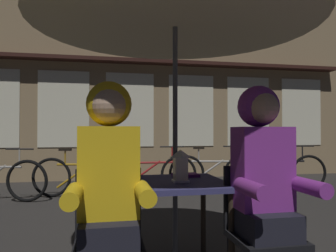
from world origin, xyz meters
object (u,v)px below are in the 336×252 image
object	(u,v)px
chair_left	(109,236)
bicycle_third	(150,174)
person_left_hooded	(109,176)
bicycle_second	(82,176)
chair_right	(260,226)
book	(186,175)
cafe_table	(175,195)
lantern	(180,165)
bicycle_fifth	(282,172)
person_right_hooded	(264,172)
patio_umbrella	(175,2)
bicycle_fourth	(214,172)

from	to	relation	value
chair_left	bicycle_third	xyz separation A→B (m)	(0.76, 3.72, -0.14)
person_left_hooded	bicycle_second	distance (m)	3.74
chair_right	book	bearing A→B (deg)	122.34
cafe_table	lantern	distance (m)	0.23
person_left_hooded	bicycle_fifth	distance (m)	4.85
bicycle_fifth	person_right_hooded	bearing A→B (deg)	-122.19
cafe_table	chair_right	bearing A→B (deg)	-37.55
lantern	book	world-z (taller)	lantern
person_left_hooded	book	size ratio (longest dim) A/B	7.00
chair_right	chair_left	bearing A→B (deg)	180.00
patio_umbrella	chair_left	xyz separation A→B (m)	(-0.48, -0.37, -1.57)
bicycle_fourth	bicycle_fifth	xyz separation A→B (m)	(1.27, -0.19, 0.00)
cafe_table	bicycle_fourth	xyz separation A→B (m)	(1.47, 3.35, -0.29)
chair_left	person_left_hooded	xyz separation A→B (m)	(-0.00, -0.06, 0.36)
person_right_hooded	book	size ratio (longest dim) A/B	7.00
person_left_hooded	bicycle_fifth	size ratio (longest dim) A/B	0.84
chair_left	chair_right	distance (m)	0.96
person_left_hooded	cafe_table	bearing A→B (deg)	41.57
person_right_hooded	chair_right	bearing A→B (deg)	90.00
book	chair_right	bearing A→B (deg)	-59.87
lantern	bicycle_second	bearing A→B (deg)	105.47
chair_right	person_right_hooded	distance (m)	0.36
bicycle_fifth	bicycle_third	bearing A→B (deg)	175.69
chair_left	book	bearing A→B (deg)	42.65
bicycle_second	bicycle_fifth	distance (m)	3.63
person_right_hooded	bicycle_fourth	world-z (taller)	person_right_hooded
chair_right	person_left_hooded	xyz separation A→B (m)	(-0.96, -0.06, 0.36)
bicycle_third	bicycle_fourth	distance (m)	1.19
cafe_table	bicycle_fifth	distance (m)	4.19
lantern	book	xyz separation A→B (m)	(0.10, 0.25, -0.11)
lantern	patio_umbrella	bearing A→B (deg)	112.47
lantern	book	size ratio (longest dim) A/B	1.16
cafe_table	bicycle_second	xyz separation A→B (m)	(-0.89, 3.26, -0.29)
cafe_table	bicycle_fourth	distance (m)	3.67
cafe_table	book	distance (m)	0.25
bicycle_third	bicycle_second	bearing A→B (deg)	-175.52
patio_umbrella	bicycle_fifth	distance (m)	4.52
chair_left	person_right_hooded	distance (m)	1.03
bicycle_fifth	bicycle_fourth	bearing A→B (deg)	171.62
patio_umbrella	chair_left	distance (m)	1.68
patio_umbrella	book	xyz separation A→B (m)	(0.13, 0.19, -1.31)
book	person_left_hooded	bearing A→B (deg)	-136.79
chair_right	bicycle_third	xyz separation A→B (m)	(-0.20, 3.72, -0.14)
bicycle_third	bicycle_fourth	world-z (taller)	same
bicycle_fourth	bicycle_fifth	size ratio (longest dim) A/B	0.99
person_right_hooded	chair_left	bearing A→B (deg)	176.61
patio_umbrella	book	world-z (taller)	patio_umbrella
person_right_hooded	bicycle_fifth	distance (m)	4.27
bicycle_second	bicycle_fourth	xyz separation A→B (m)	(2.36, 0.09, 0.00)
bicycle_fourth	book	xyz separation A→B (m)	(-1.34, -3.16, 0.41)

